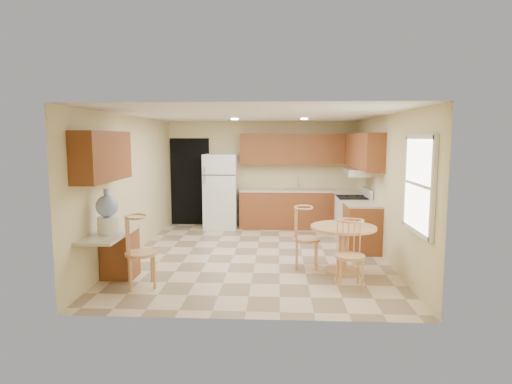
{
  "coord_description": "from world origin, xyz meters",
  "views": [
    {
      "loc": [
        0.37,
        -7.5,
        2.1
      ],
      "look_at": [
        -0.02,
        0.3,
        1.12
      ],
      "focal_mm": 30.0,
      "sensor_mm": 36.0,
      "label": 1
    }
  ],
  "objects_px": {
    "chair_table_a": "(307,232)",
    "chair_desk": "(138,246)",
    "stove": "(353,219)",
    "water_crock": "(107,214)",
    "chair_table_b": "(351,249)",
    "dining_table": "(343,242)",
    "refrigerator": "(221,191)"
  },
  "relations": [
    {
      "from": "dining_table",
      "to": "chair_table_a",
      "type": "distance_m",
      "value": 0.58
    },
    {
      "from": "chair_table_b",
      "to": "water_crock",
      "type": "relative_size",
      "value": 1.51
    },
    {
      "from": "dining_table",
      "to": "water_crock",
      "type": "xyz_separation_m",
      "value": [
        -3.4,
        -0.79,
        0.57
      ]
    },
    {
      "from": "chair_desk",
      "to": "refrigerator",
      "type": "bearing_deg",
      "value": 149.24
    },
    {
      "from": "water_crock",
      "to": "dining_table",
      "type": "bearing_deg",
      "value": 13.09
    },
    {
      "from": "chair_table_b",
      "to": "refrigerator",
      "type": "bearing_deg",
      "value": -60.32
    },
    {
      "from": "stove",
      "to": "chair_table_b",
      "type": "distance_m",
      "value": 2.92
    },
    {
      "from": "stove",
      "to": "chair_table_b",
      "type": "relative_size",
      "value": 1.14
    },
    {
      "from": "dining_table",
      "to": "stove",
      "type": "bearing_deg",
      "value": 76.12
    },
    {
      "from": "dining_table",
      "to": "chair_desk",
      "type": "bearing_deg",
      "value": -163.79
    },
    {
      "from": "dining_table",
      "to": "chair_table_b",
      "type": "relative_size",
      "value": 1.06
    },
    {
      "from": "stove",
      "to": "dining_table",
      "type": "height_order",
      "value": "stove"
    },
    {
      "from": "dining_table",
      "to": "chair_table_a",
      "type": "xyz_separation_m",
      "value": [
        -0.55,
        0.15,
        0.12
      ]
    },
    {
      "from": "stove",
      "to": "water_crock",
      "type": "bearing_deg",
      "value": -143.38
    },
    {
      "from": "dining_table",
      "to": "chair_desk",
      "type": "distance_m",
      "value": 3.07
    },
    {
      "from": "stove",
      "to": "chair_table_b",
      "type": "bearing_deg",
      "value": -100.37
    },
    {
      "from": "chair_desk",
      "to": "water_crock",
      "type": "distance_m",
      "value": 0.63
    },
    {
      "from": "stove",
      "to": "chair_desk",
      "type": "xyz_separation_m",
      "value": [
        -3.47,
        -2.98,
        0.15
      ]
    },
    {
      "from": "stove",
      "to": "water_crock",
      "type": "xyz_separation_m",
      "value": [
        -3.92,
        -2.92,
        0.59
      ]
    },
    {
      "from": "stove",
      "to": "chair_desk",
      "type": "distance_m",
      "value": 4.58
    },
    {
      "from": "dining_table",
      "to": "water_crock",
      "type": "relative_size",
      "value": 1.6
    },
    {
      "from": "dining_table",
      "to": "chair_desk",
      "type": "height_order",
      "value": "chair_desk"
    },
    {
      "from": "chair_desk",
      "to": "water_crock",
      "type": "height_order",
      "value": "water_crock"
    },
    {
      "from": "refrigerator",
      "to": "chair_table_a",
      "type": "bearing_deg",
      "value": -60.58
    },
    {
      "from": "chair_table_b",
      "to": "chair_desk",
      "type": "bearing_deg",
      "value": 2.04
    },
    {
      "from": "dining_table",
      "to": "chair_table_b",
      "type": "distance_m",
      "value": 0.75
    },
    {
      "from": "refrigerator",
      "to": "dining_table",
      "type": "xyz_separation_m",
      "value": [
        2.35,
        -3.35,
        -0.38
      ]
    },
    {
      "from": "refrigerator",
      "to": "stove",
      "type": "height_order",
      "value": "refrigerator"
    },
    {
      "from": "chair_table_a",
      "to": "chair_desk",
      "type": "xyz_separation_m",
      "value": [
        -2.4,
        -1.01,
        0.01
      ]
    },
    {
      "from": "stove",
      "to": "chair_table_a",
      "type": "distance_m",
      "value": 2.25
    },
    {
      "from": "chair_desk",
      "to": "chair_table_a",
      "type": "bearing_deg",
      "value": 90.24
    },
    {
      "from": "dining_table",
      "to": "chair_table_a",
      "type": "bearing_deg",
      "value": 164.29
    }
  ]
}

